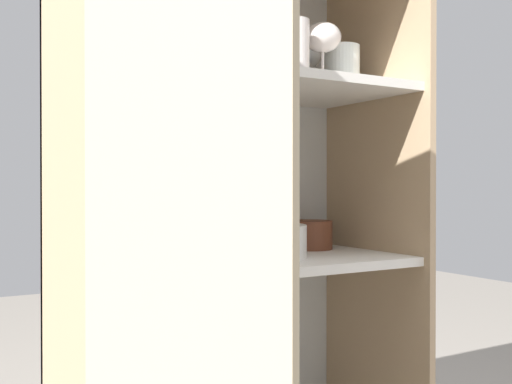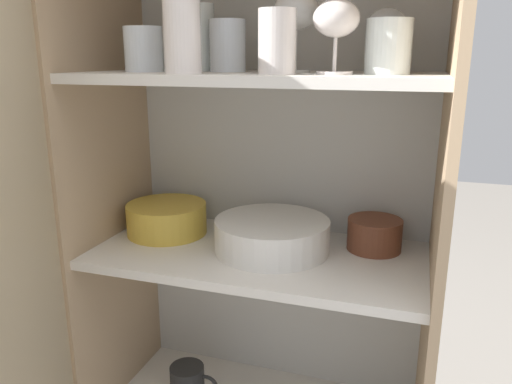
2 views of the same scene
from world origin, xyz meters
The scene contains 20 objects.
cupboard_back_panel centered at (0.00, 0.36, 0.70)m, with size 0.76×0.02×1.40m, color silver.
cupboard_side_left centered at (-0.37, 0.18, 0.70)m, with size 0.02×0.39×1.40m, color tan.
cupboard_side_right centered at (0.37, 0.18, 0.70)m, with size 0.02×0.39×1.40m, color tan.
shelf_board_middle centered at (0.00, 0.18, 0.69)m, with size 0.73×0.36×0.02m, color silver.
shelf_board_upper centered at (0.00, 0.18, 1.08)m, with size 0.73×0.36×0.02m, color silver.
cupboard_door centered at (-0.30, -0.19, 0.70)m, with size 0.17×0.35×1.40m.
tumbler_glass_0 centered at (-0.15, 0.22, 1.15)m, with size 0.06×0.06×0.14m.
tumbler_glass_1 centered at (-0.24, 0.14, 1.13)m, with size 0.08×0.08×0.09m.
tumbler_glass_2 centered at (0.25, 0.15, 1.13)m, with size 0.08×0.08×0.10m.
tumbler_glass_3 centered at (-0.07, 0.19, 1.14)m, with size 0.08×0.08×0.10m.
tumbler_glass_4 centered at (-0.11, 0.06, 1.15)m, with size 0.07×0.07×0.13m.
tumbler_glass_5 centered at (0.07, 0.08, 1.14)m, with size 0.07×0.07×0.11m.
tumbler_glass_6 centered at (-0.22, 0.30, 1.15)m, with size 0.08×0.08×0.13m.
wine_glass_0 centered at (0.24, 0.28, 1.17)m, with size 0.08×0.08×0.13m.
wine_glass_1 centered at (0.17, 0.11, 1.18)m, with size 0.08×0.08×0.13m.
wine_glass_2 centered at (0.08, 0.18, 1.20)m, with size 0.09×0.09×0.15m.
plate_stack_white centered at (0.03, 0.19, 0.73)m, with size 0.26×0.26×0.07m.
mixing_bowl_large centered at (-0.25, 0.22, 0.74)m, with size 0.19×0.19×0.07m.
serving_bowl_small centered at (0.24, 0.27, 0.73)m, with size 0.12×0.12×0.07m.
coffee_mug_primary centered at (-0.18, 0.16, 0.32)m, with size 0.13×0.09×0.10m.
Camera 2 is at (0.32, -0.81, 1.12)m, focal length 35.00 mm.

